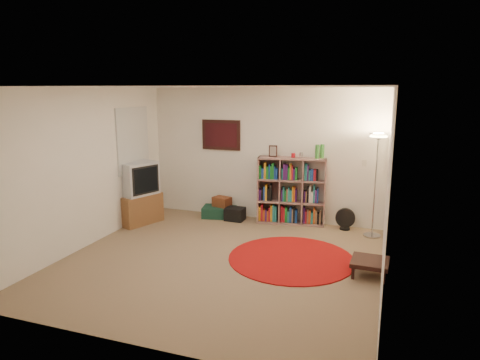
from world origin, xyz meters
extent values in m
cube|color=#83684C|center=(0.00, 0.00, -0.01)|extent=(4.50, 4.50, 0.02)
cube|color=white|center=(0.00, 0.00, 2.51)|extent=(4.50, 4.50, 0.02)
cube|color=white|center=(0.00, 2.26, 1.25)|extent=(4.50, 0.02, 2.50)
cube|color=white|center=(0.00, -2.26, 1.25)|extent=(4.50, 0.02, 2.50)
cube|color=white|center=(-2.26, 0.00, 1.25)|extent=(0.02, 4.50, 2.50)
cube|color=white|center=(2.26, 0.00, 1.25)|extent=(0.02, 4.50, 2.50)
cube|color=black|center=(-0.85, 2.23, 1.60)|extent=(0.78, 0.04, 0.58)
cube|color=#460E15|center=(-0.85, 2.21, 1.60)|extent=(0.66, 0.01, 0.46)
cube|color=white|center=(-2.23, 1.30, 1.55)|extent=(0.03, 1.00, 1.20)
cube|color=beige|center=(1.85, 2.24, 1.20)|extent=(0.08, 0.01, 0.12)
cube|color=#8C635D|center=(0.58, 2.12, 0.01)|extent=(1.29, 0.53, 0.03)
cube|color=#8C635D|center=(0.58, 2.12, 1.23)|extent=(1.29, 0.53, 0.03)
cube|color=#8C635D|center=(-0.02, 2.04, 0.62)|extent=(0.08, 0.36, 1.25)
cube|color=#8C635D|center=(1.19, 2.21, 0.62)|extent=(0.08, 0.36, 1.25)
cube|color=#8C635D|center=(0.56, 2.29, 0.62)|extent=(1.24, 0.20, 1.25)
cube|color=#8C635D|center=(0.38, 2.09, 0.62)|extent=(0.08, 0.34, 1.19)
cube|color=#8C635D|center=(0.79, 2.15, 0.62)|extent=(0.08, 0.34, 1.19)
cube|color=#8C635D|center=(0.58, 2.12, 0.42)|extent=(1.23, 0.51, 0.03)
cube|color=#8C635D|center=(0.58, 2.12, 0.83)|extent=(1.23, 0.51, 0.03)
cube|color=orange|center=(0.02, 2.01, 0.17)|extent=(0.06, 0.15, 0.27)
cube|color=#AB1827|center=(0.06, 2.01, 0.19)|extent=(0.06, 0.15, 0.32)
cube|color=#C45018|center=(0.10, 2.02, 0.14)|extent=(0.06, 0.15, 0.22)
cube|color=#421862|center=(0.13, 2.02, 0.14)|extent=(0.05, 0.15, 0.22)
cube|color=#C45018|center=(0.17, 2.03, 0.13)|extent=(0.05, 0.15, 0.20)
cube|color=#AB1827|center=(0.20, 2.03, 0.16)|extent=(0.05, 0.15, 0.27)
cube|color=orange|center=(0.23, 2.04, 0.19)|extent=(0.05, 0.15, 0.31)
cube|color=teal|center=(0.27, 2.04, 0.19)|extent=(0.06, 0.15, 0.32)
cube|color=teal|center=(0.31, 2.05, 0.18)|extent=(0.06, 0.15, 0.29)
cube|color=#421862|center=(0.02, 2.01, 0.53)|extent=(0.06, 0.15, 0.20)
cube|color=black|center=(0.06, 2.01, 0.54)|extent=(0.06, 0.15, 0.22)
cube|color=navy|center=(0.10, 2.02, 0.56)|extent=(0.05, 0.15, 0.26)
cube|color=orange|center=(0.13, 2.02, 0.58)|extent=(0.06, 0.15, 0.30)
cube|color=black|center=(0.17, 2.03, 0.55)|extent=(0.06, 0.15, 0.23)
cube|color=black|center=(0.21, 2.04, 0.59)|extent=(0.06, 0.15, 0.31)
cube|color=#187A27|center=(0.02, 2.01, 0.96)|extent=(0.06, 0.15, 0.25)
cube|color=navy|center=(0.06, 2.01, 0.94)|extent=(0.06, 0.15, 0.20)
cube|color=orange|center=(0.11, 2.02, 0.99)|extent=(0.06, 0.15, 0.31)
cube|color=#187A27|center=(0.15, 2.03, 0.95)|extent=(0.06, 0.15, 0.24)
cube|color=navy|center=(0.19, 2.03, 0.98)|extent=(0.04, 0.14, 0.28)
cube|color=#187A27|center=(0.21, 2.03, 0.96)|extent=(0.05, 0.14, 0.26)
cube|color=#187A27|center=(0.25, 2.04, 0.99)|extent=(0.06, 0.15, 0.30)
cube|color=navy|center=(0.28, 2.05, 0.96)|extent=(0.04, 0.14, 0.25)
cube|color=navy|center=(0.32, 2.05, 0.94)|extent=(0.06, 0.15, 0.21)
cube|color=#AB1827|center=(0.43, 2.07, 0.18)|extent=(0.06, 0.15, 0.30)
cube|color=#AB1827|center=(0.47, 2.07, 0.17)|extent=(0.06, 0.15, 0.28)
cube|color=#187A27|center=(0.51, 2.08, 0.17)|extent=(0.06, 0.15, 0.28)
cube|color=teal|center=(0.55, 2.08, 0.14)|extent=(0.06, 0.15, 0.22)
cube|color=navy|center=(0.59, 2.09, 0.18)|extent=(0.06, 0.15, 0.29)
cube|color=#866849|center=(0.62, 2.09, 0.16)|extent=(0.04, 0.14, 0.26)
cube|color=black|center=(0.65, 2.10, 0.17)|extent=(0.05, 0.15, 0.29)
cube|color=navy|center=(0.69, 2.10, 0.15)|extent=(0.06, 0.15, 0.24)
cube|color=#421862|center=(0.42, 2.07, 0.54)|extent=(0.05, 0.14, 0.21)
cube|color=teal|center=(0.45, 2.07, 0.56)|extent=(0.05, 0.15, 0.26)
cube|color=#187A27|center=(0.49, 2.07, 0.53)|extent=(0.05, 0.15, 0.20)
cube|color=#866849|center=(0.52, 2.08, 0.55)|extent=(0.05, 0.14, 0.24)
cube|color=teal|center=(0.55, 2.08, 0.56)|extent=(0.04, 0.14, 0.26)
cube|color=teal|center=(0.58, 2.09, 0.54)|extent=(0.06, 0.15, 0.21)
cube|color=orange|center=(0.62, 2.09, 0.57)|extent=(0.04, 0.14, 0.28)
cube|color=#C45018|center=(0.65, 2.10, 0.57)|extent=(0.05, 0.15, 0.28)
cube|color=#421862|center=(0.68, 2.10, 0.55)|extent=(0.05, 0.14, 0.23)
cube|color=teal|center=(0.42, 2.07, 0.94)|extent=(0.04, 0.14, 0.21)
cube|color=#421862|center=(0.46, 2.07, 0.98)|extent=(0.06, 0.15, 0.30)
cube|color=#421862|center=(0.50, 2.08, 0.98)|extent=(0.06, 0.15, 0.28)
cube|color=#187A27|center=(0.54, 2.08, 0.95)|extent=(0.05, 0.15, 0.23)
cube|color=orange|center=(0.57, 2.09, 0.99)|extent=(0.04, 0.14, 0.30)
cube|color=#AB1827|center=(0.60, 2.09, 0.97)|extent=(0.05, 0.15, 0.27)
cube|color=#421862|center=(0.63, 2.10, 0.94)|extent=(0.05, 0.15, 0.21)
cube|color=#187A27|center=(0.67, 2.10, 0.95)|extent=(0.06, 0.15, 0.23)
cube|color=#421862|center=(0.84, 2.13, 0.18)|extent=(0.05, 0.15, 0.30)
cube|color=#AB1827|center=(0.87, 2.13, 0.15)|extent=(0.05, 0.15, 0.24)
cube|color=#866849|center=(0.90, 2.14, 0.17)|extent=(0.04, 0.14, 0.27)
cube|color=#C45018|center=(0.94, 2.14, 0.15)|extent=(0.06, 0.15, 0.24)
cube|color=teal|center=(0.98, 2.15, 0.14)|extent=(0.06, 0.15, 0.21)
cube|color=#C45018|center=(1.02, 2.15, 0.18)|extent=(0.05, 0.15, 0.29)
cube|color=#866849|center=(1.06, 2.16, 0.16)|extent=(0.05, 0.15, 0.25)
cube|color=black|center=(1.09, 2.16, 0.13)|extent=(0.05, 0.15, 0.20)
cube|color=#866849|center=(1.13, 2.17, 0.15)|extent=(0.05, 0.15, 0.23)
cube|color=#421862|center=(0.83, 2.13, 0.54)|extent=(0.05, 0.14, 0.20)
cube|color=#866849|center=(0.86, 2.13, 0.54)|extent=(0.04, 0.14, 0.21)
cube|color=black|center=(0.89, 2.13, 0.58)|extent=(0.05, 0.15, 0.29)
cube|color=silver|center=(0.93, 2.14, 0.59)|extent=(0.05, 0.15, 0.31)
cube|color=silver|center=(0.97, 2.14, 0.54)|extent=(0.06, 0.15, 0.20)
cube|color=teal|center=(1.00, 2.15, 0.59)|extent=(0.05, 0.15, 0.32)
cube|color=#421862|center=(1.04, 2.15, 0.55)|extent=(0.05, 0.15, 0.23)
cube|color=navy|center=(1.07, 2.16, 0.57)|extent=(0.05, 0.14, 0.26)
cube|color=teal|center=(0.84, 2.13, 0.99)|extent=(0.06, 0.15, 0.31)
cube|color=#421862|center=(0.88, 2.13, 0.98)|extent=(0.05, 0.14, 0.28)
cube|color=teal|center=(0.91, 2.14, 0.93)|extent=(0.04, 0.14, 0.20)
cube|color=navy|center=(0.94, 2.14, 0.94)|extent=(0.05, 0.14, 0.22)
cube|color=navy|center=(0.96, 2.14, 0.94)|extent=(0.05, 0.14, 0.21)
cube|color=#AB1827|center=(1.00, 2.15, 0.94)|extent=(0.06, 0.15, 0.21)
cube|color=black|center=(1.04, 2.16, 0.94)|extent=(0.05, 0.15, 0.21)
cube|color=black|center=(0.23, 2.09, 1.35)|extent=(0.15, 0.04, 0.21)
cube|color=gray|center=(0.23, 2.08, 1.35)|extent=(0.12, 0.03, 0.17)
cylinder|color=#9F0E18|center=(0.60, 2.13, 1.29)|extent=(0.08, 0.08, 0.08)
cylinder|color=#A9A9AE|center=(0.74, 2.15, 1.30)|extent=(0.07, 0.07, 0.10)
cylinder|color=green|center=(1.03, 2.15, 1.37)|extent=(0.08, 0.08, 0.25)
cylinder|color=green|center=(1.11, 2.23, 1.37)|extent=(0.08, 0.08, 0.25)
cylinder|color=#A9A9AE|center=(2.07, 1.83, 0.01)|extent=(0.34, 0.34, 0.03)
cylinder|color=#A9A9AE|center=(2.07, 1.83, 0.86)|extent=(0.03, 0.03, 1.65)
cone|color=#A9A9AE|center=(2.07, 1.83, 1.71)|extent=(0.41, 0.41, 0.13)
cylinder|color=#FFD88C|center=(2.07, 1.83, 1.72)|extent=(0.33, 0.33, 0.02)
cylinder|color=black|center=(1.59, 2.06, 0.02)|extent=(0.20, 0.20, 0.03)
cylinder|color=black|center=(1.59, 2.06, 0.10)|extent=(0.04, 0.04, 0.14)
cylinder|color=black|center=(1.59, 2.04, 0.22)|extent=(0.35, 0.10, 0.35)
cube|color=brown|center=(-2.15, 1.22, 0.28)|extent=(0.80, 0.94, 0.55)
cube|color=silver|center=(-2.15, 1.22, 0.86)|extent=(0.75, 0.82, 0.61)
cube|color=black|center=(-1.89, 1.12, 0.86)|extent=(0.22, 0.54, 0.51)
cube|color=black|center=(-1.88, 1.11, 0.86)|extent=(0.19, 0.48, 0.44)
cube|color=#15392A|center=(-0.82, 2.04, 0.10)|extent=(0.72, 0.54, 0.21)
cube|color=#622D18|center=(-0.79, 2.08, 0.30)|extent=(0.38, 0.32, 0.19)
cube|color=black|center=(-0.47, 1.94, 0.12)|extent=(0.36, 0.31, 0.24)
cylinder|color=white|center=(0.25, 2.05, 0.13)|extent=(0.15, 0.15, 0.25)
cylinder|color=#940A0A|center=(0.97, 0.40, 0.01)|extent=(1.87, 1.87, 0.02)
cube|color=black|center=(2.10, 0.18, 0.19)|extent=(0.51, 0.51, 0.06)
cube|color=black|center=(1.89, 0.00, 0.09)|extent=(0.04, 0.04, 0.17)
cube|color=black|center=(2.28, -0.02, 0.09)|extent=(0.04, 0.04, 0.17)
cube|color=black|center=(1.91, 0.39, 0.09)|extent=(0.04, 0.04, 0.17)
cube|color=black|center=(2.30, 0.37, 0.09)|extent=(0.04, 0.04, 0.17)
camera|label=1|loc=(2.20, -5.49, 2.47)|focal=32.00mm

